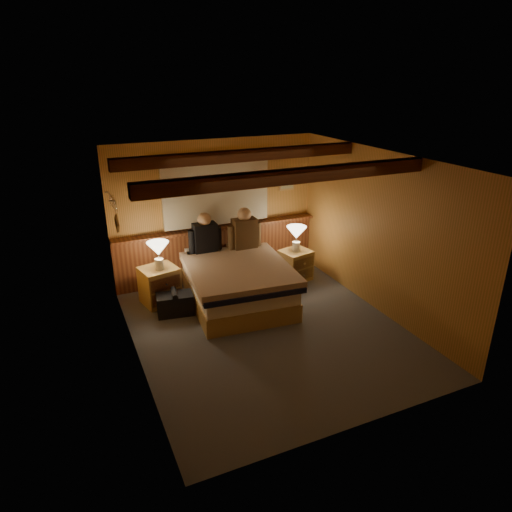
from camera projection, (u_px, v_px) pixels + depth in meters
floor at (268, 329)px, 6.47m from camera, size 4.20×4.20×0.00m
ceiling at (270, 159)px, 5.57m from camera, size 4.20×4.20×0.00m
wall_back at (216, 210)px, 7.80m from camera, size 3.60×0.00×3.60m
wall_left at (130, 273)px, 5.34m from camera, size 0.00×4.20×4.20m
wall_right at (379, 233)px, 6.70m from camera, size 0.00×4.20×4.20m
wall_front at (366, 325)px, 4.24m from camera, size 3.60×0.00×3.60m
wainscot at (218, 250)px, 8.01m from camera, size 3.60×0.23×0.94m
curtain_window at (216, 193)px, 7.62m from camera, size 2.18×0.09×1.11m
ceiling_beams at (264, 165)px, 5.73m from camera, size 3.60×1.65×0.16m
coat_rail at (113, 202)px, 6.53m from camera, size 0.05×0.55×0.24m
framed_print at (287, 183)px, 8.16m from camera, size 0.30×0.04×0.25m
bed at (237, 282)px, 7.12m from camera, size 1.67×2.06×0.66m
nightstand_left at (160, 285)px, 7.13m from camera, size 0.63×0.58×0.59m
nightstand_right at (295, 265)px, 7.96m from camera, size 0.56×0.53×0.53m
lamp_left at (158, 250)px, 6.87m from camera, size 0.34×0.34×0.44m
lamp_right at (296, 234)px, 7.73m from camera, size 0.34×0.34×0.45m
person_left at (205, 235)px, 7.41m from camera, size 0.56×0.22×0.68m
person_right at (244, 231)px, 7.56m from camera, size 0.59×0.23×0.71m
duffel_bag at (175, 304)px, 6.84m from camera, size 0.58×0.40×0.38m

